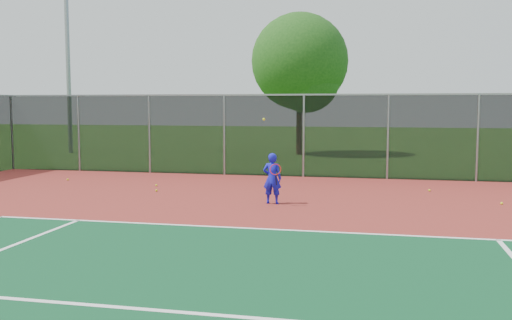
% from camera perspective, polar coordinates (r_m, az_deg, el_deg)
% --- Properties ---
extents(ground, '(120.00, 120.00, 0.00)m').
position_cam_1_polar(ground, '(9.07, 14.00, -11.68)').
color(ground, '#2E601B').
rests_on(ground, ground).
extents(court_apron, '(30.00, 20.00, 0.02)m').
position_cam_1_polar(court_apron, '(10.99, 13.67, -8.56)').
color(court_apron, maroon).
rests_on(court_apron, ground).
extents(fence_back, '(30.00, 0.06, 3.03)m').
position_cam_1_polar(fence_back, '(20.70, 13.06, 2.38)').
color(fence_back, black).
rests_on(fence_back, court_apron).
extents(tennis_player, '(0.59, 0.58, 2.29)m').
position_cam_1_polar(tennis_player, '(15.19, 1.63, -1.83)').
color(tennis_player, '#1517CB').
rests_on(tennis_player, court_apron).
extents(practice_ball_0, '(0.07, 0.07, 0.07)m').
position_cam_1_polar(practice_ball_0, '(17.64, -9.93, -3.01)').
color(practice_ball_0, yellow).
rests_on(practice_ball_0, court_apron).
extents(practice_ball_1, '(0.07, 0.07, 0.07)m').
position_cam_1_polar(practice_ball_1, '(16.47, 23.35, -4.00)').
color(practice_ball_1, yellow).
rests_on(practice_ball_1, court_apron).
extents(practice_ball_4, '(0.07, 0.07, 0.07)m').
position_cam_1_polar(practice_ball_4, '(18.20, 16.95, -2.91)').
color(practice_ball_4, yellow).
rests_on(practice_ball_4, court_apron).
extents(practice_ball_6, '(0.07, 0.07, 0.07)m').
position_cam_1_polar(practice_ball_6, '(18.77, -9.94, -2.50)').
color(practice_ball_6, yellow).
rests_on(practice_ball_6, court_apron).
extents(practice_ball_7, '(0.07, 0.07, 0.07)m').
position_cam_1_polar(practice_ball_7, '(20.95, -18.31, -1.86)').
color(practice_ball_7, yellow).
rests_on(practice_ball_7, court_apron).
extents(floodlight_nw, '(0.90, 0.40, 12.02)m').
position_cam_1_polar(floodlight_nw, '(33.38, -18.38, 12.38)').
color(floodlight_nw, gray).
rests_on(floodlight_nw, ground).
extents(tree_back_left, '(5.09, 5.09, 7.47)m').
position_cam_1_polar(tree_back_left, '(30.37, 4.55, 9.38)').
color(tree_back_left, '#322312').
rests_on(tree_back_left, ground).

